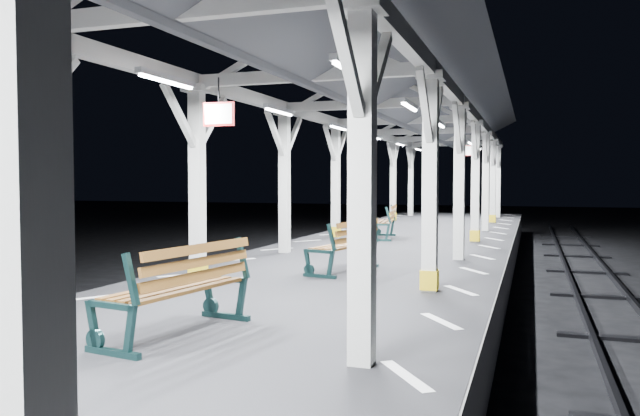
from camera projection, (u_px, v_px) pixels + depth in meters
The scene contains 8 objects.
ground at pixel (255, 382), 8.30m from camera, with size 120.00×120.00×0.00m, color black.
platform at pixel (255, 345), 8.28m from camera, with size 6.00×50.00×1.00m, color black.
hazard_stripes_left at pixel (101, 297), 9.05m from camera, with size 1.00×48.00×0.01m, color silver.
hazard_stripes_right at pixel (441, 321), 7.47m from camera, with size 1.00×48.00×0.01m, color silver.
canopy at pixel (253, 37), 8.08m from camera, with size 5.40×49.00×4.65m.
bench_near at pixel (183, 286), 6.74m from camera, with size 0.98×1.98×1.03m.
bench_mid at pixel (348, 244), 11.48m from camera, with size 0.99×1.87×0.96m.
bench_far at pixel (386, 221), 18.08m from camera, with size 0.91×1.87×0.97m.
Camera 1 is at (3.46, -7.48, 2.70)m, focal length 35.00 mm.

